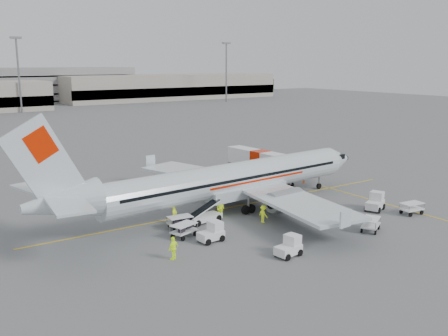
{
  "coord_description": "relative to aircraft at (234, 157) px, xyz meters",
  "views": [
    {
      "loc": [
        -29.34,
        -41.1,
        14.86
      ],
      "look_at": [
        0.0,
        2.0,
        3.8
      ],
      "focal_mm": 40.0,
      "sensor_mm": 36.0,
      "label": 1
    }
  ],
  "objects": [
    {
      "name": "tug_aft",
      "position": [
        -7.24,
        -6.86,
        -4.57
      ],
      "size": [
        2.27,
        1.42,
        1.68
      ],
      "primitive_type": null,
      "rotation": [
        0.0,
        0.0,
        0.08
      ],
      "color": "white",
      "rests_on": "ground"
    },
    {
      "name": "crew_b",
      "position": [
        -2.85,
        -1.79,
        -4.5
      ],
      "size": [
        1.01,
        1.09,
        1.81
      ],
      "primitive_type": "imported",
      "rotation": [
        0.0,
        0.0,
        -1.1
      ],
      "color": "#DAFF1A",
      "rests_on": "ground"
    },
    {
      "name": "cart_loaded_b",
      "position": [
        -8.57,
        -4.62,
        -4.81
      ],
      "size": [
        2.59,
        1.99,
        1.19
      ],
      "primitive_type": null,
      "rotation": [
        0.0,
        0.0,
        0.32
      ],
      "color": "white",
      "rests_on": "ground"
    },
    {
      "name": "jet_bridge",
      "position": [
        10.38,
        8.69,
        -3.52
      ],
      "size": [
        3.79,
        14.57,
        3.78
      ],
      "primitive_type": null,
      "rotation": [
        0.0,
        0.0,
        0.08
      ],
      "color": "white",
      "rests_on": "ground"
    },
    {
      "name": "stripe_cross",
      "position": [
        14.49,
        -7.5,
        -5.4
      ],
      "size": [
        0.2,
        20.0,
        0.01
      ],
      "primitive_type": "cube",
      "color": "yellow",
      "rests_on": "ground"
    },
    {
      "name": "cone_stbd",
      "position": [
        -2.89,
        -12.02,
        -5.12
      ],
      "size": [
        0.35,
        0.35,
        0.58
      ],
      "primitive_type": "cone",
      "color": "#FF5A10",
      "rests_on": "ground"
    },
    {
      "name": "crew_a",
      "position": [
        -7.52,
        -1.0,
        -4.53
      ],
      "size": [
        0.76,
        0.65,
        1.75
      ],
      "primitive_type": "imported",
      "rotation": [
        0.0,
        0.0,
        0.43
      ],
      "color": "#DAFF1A",
      "rests_on": "ground"
    },
    {
      "name": "cart_loaded_a",
      "position": [
        -7.7,
        -2.39,
        -4.84
      ],
      "size": [
        2.29,
        1.47,
        1.14
      ],
      "primitive_type": null,
      "rotation": [
        0.0,
        0.0,
        -0.09
      ],
      "color": "white",
      "rests_on": "ground"
    },
    {
      "name": "stripe_lead",
      "position": [
        0.49,
        0.5,
        -5.4
      ],
      "size": [
        44.0,
        0.2,
        0.01
      ],
      "primitive_type": "cube",
      "color": "yellow",
      "rests_on": "ground"
    },
    {
      "name": "mast_east",
      "position": [
        80.49,
        118.5,
        5.59
      ],
      "size": [
        3.2,
        1.2,
        22.0
      ],
      "primitive_type": null,
      "color": "slate",
      "rests_on": "ground"
    },
    {
      "name": "cart_empty_a",
      "position": [
        6.08,
        -12.7,
        -4.81
      ],
      "size": [
        2.67,
        2.29,
        1.2
      ],
      "primitive_type": null,
      "rotation": [
        0.0,
        0.0,
        0.5
      ],
      "color": "white",
      "rests_on": "ground"
    },
    {
      "name": "terminal_east",
      "position": [
        70.49,
        145.5,
        -0.41
      ],
      "size": [
        90.0,
        26.0,
        10.0
      ],
      "primitive_type": null,
      "color": "gray",
      "rests_on": "ground"
    },
    {
      "name": "mast_center",
      "position": [
        5.49,
        118.5,
        5.59
      ],
      "size": [
        3.2,
        1.2,
        22.0
      ],
      "primitive_type": null,
      "color": "slate",
      "rests_on": "ground"
    },
    {
      "name": "parking_garage",
      "position": [
        25.49,
        160.5,
        1.59
      ],
      "size": [
        62.0,
        24.0,
        14.0
      ],
      "primitive_type": null,
      "color": "slate",
      "rests_on": "ground"
    },
    {
      "name": "crew_d",
      "position": [
        -11.74,
        -8.57,
        -4.49
      ],
      "size": [
        1.16,
        0.84,
        1.83
      ],
      "primitive_type": "imported",
      "rotation": [
        0.0,
        0.0,
        3.55
      ],
      "color": "#DAFF1A",
      "rests_on": "ground"
    },
    {
      "name": "aircraft",
      "position": [
        0.0,
        0.0,
        0.0
      ],
      "size": [
        41.35,
        33.5,
        10.82
      ],
      "primitive_type": null,
      "rotation": [
        0.0,
        0.0,
        0.07
      ],
      "color": "silver",
      "rests_on": "ground"
    },
    {
      "name": "tug_fore",
      "position": [
        11.59,
        -8.68,
        -4.48
      ],
      "size": [
        2.74,
        2.2,
        1.85
      ],
      "primitive_type": null,
      "rotation": [
        0.0,
        0.0,
        0.4
      ],
      "color": "white",
      "rests_on": "ground"
    },
    {
      "name": "cone_port",
      "position": [
        -0.57,
        17.13,
        -5.1
      ],
      "size": [
        0.38,
        0.38,
        0.62
      ],
      "primitive_type": "cone",
      "color": "#FF5A10",
      "rests_on": "ground"
    },
    {
      "name": "ground",
      "position": [
        0.49,
        0.5,
        -5.41
      ],
      "size": [
        360.0,
        360.0,
        0.0
      ],
      "primitive_type": "plane",
      "color": "#56595B"
    },
    {
      "name": "cart_empty_b",
      "position": [
        13.56,
        -11.62,
        -4.82
      ],
      "size": [
        2.39,
        1.56,
        1.18
      ],
      "primitive_type": null,
      "rotation": [
        0.0,
        0.0,
        -0.1
      ],
      "color": "white",
      "rests_on": "ground"
    },
    {
      "name": "crew_c",
      "position": [
        -0.37,
        -5.37,
        -4.56
      ],
      "size": [
        0.66,
        1.11,
        1.69
      ],
      "primitive_type": "imported",
      "rotation": [
        0.0,
        0.0,
        1.6
      ],
      "color": "#DAFF1A",
      "rests_on": "ground"
    },
    {
      "name": "cone_nose",
      "position": [
        13.85,
        4.25,
        -5.14
      ],
      "size": [
        0.33,
        0.33,
        0.55
      ],
      "primitive_type": "cone",
      "color": "#FF5A10",
      "rests_on": "ground"
    },
    {
      "name": "belt_loader",
      "position": [
        -4.94,
        -2.1,
        -4.17
      ],
      "size": [
        4.76,
        2.24,
        2.48
      ],
      "primitive_type": null,
      "rotation": [
        0.0,
        0.0,
        0.12
      ],
      "color": "white",
      "rests_on": "ground"
    },
    {
      "name": "tug_mid",
      "position": [
        -4.01,
        -13.03,
        -4.58
      ],
      "size": [
        2.28,
        1.5,
        1.65
      ],
      "primitive_type": null,
      "rotation": [
        0.0,
        0.0,
        0.13
      ],
      "color": "white",
      "rests_on": "ground"
    }
  ]
}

